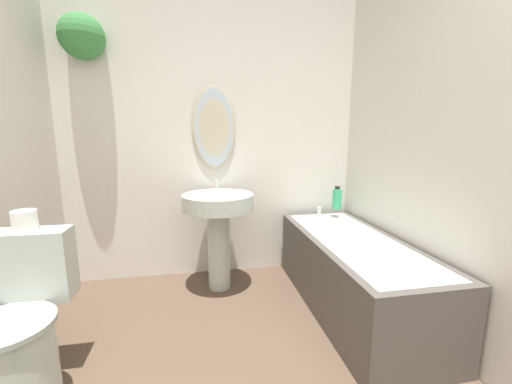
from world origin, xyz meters
TOP-DOWN VIEW (x-y plane):
  - wall_back at (-0.08, 2.56)m, footprint 2.60×0.32m
  - wall_right at (1.27, 1.27)m, footprint 0.06×2.66m
  - toilet at (-0.98, 1.28)m, footprint 0.39×0.53m
  - pedestal_sink at (-0.00, 2.22)m, footprint 0.56×0.56m
  - bathtub at (0.91, 1.73)m, footprint 0.61×1.52m
  - shampoo_bottle at (1.04, 2.32)m, footprint 0.08×0.08m
  - toilet_paper_roll at (-0.98, 1.46)m, footprint 0.11×0.11m

SIDE VIEW (x-z plane):
  - bathtub at x=0.91m, z-range -0.03..0.57m
  - toilet at x=-0.98m, z-range -0.06..0.71m
  - pedestal_sink at x=0.00m, z-range 0.14..1.02m
  - shampoo_bottle at x=1.04m, z-range 0.59..0.78m
  - toilet_paper_roll at x=-0.98m, z-range 0.77..0.87m
  - wall_right at x=1.27m, z-range 0.00..2.40m
  - wall_back at x=-0.08m, z-range 0.06..2.46m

